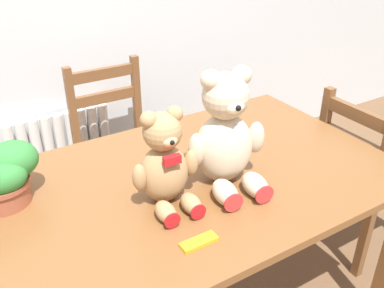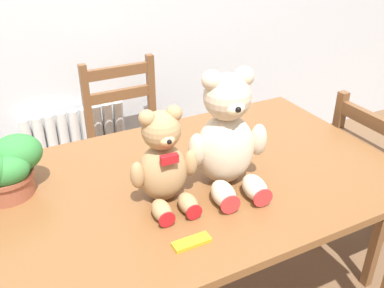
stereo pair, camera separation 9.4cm
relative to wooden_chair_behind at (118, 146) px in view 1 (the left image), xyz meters
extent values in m
cylinder|color=white|center=(-0.52, 0.30, -0.16)|extent=(0.06, 0.06, 0.59)
cylinder|color=white|center=(-0.45, 0.30, -0.16)|extent=(0.06, 0.06, 0.59)
cylinder|color=white|center=(-0.38, 0.30, -0.16)|extent=(0.06, 0.06, 0.59)
cylinder|color=white|center=(-0.31, 0.30, -0.16)|extent=(0.06, 0.06, 0.59)
cylinder|color=white|center=(-0.25, 0.30, -0.16)|extent=(0.06, 0.06, 0.59)
cylinder|color=white|center=(-0.18, 0.30, -0.16)|extent=(0.06, 0.06, 0.59)
cylinder|color=white|center=(-0.11, 0.30, -0.16)|extent=(0.06, 0.06, 0.59)
cylinder|color=white|center=(-0.04, 0.30, -0.16)|extent=(0.06, 0.06, 0.59)
cylinder|color=white|center=(0.03, 0.30, -0.16)|extent=(0.06, 0.06, 0.59)
cube|color=white|center=(-0.25, 0.30, -0.43)|extent=(0.62, 0.10, 0.04)
cube|color=brown|center=(-0.09, -0.89, 0.30)|extent=(1.56, 0.94, 0.03)
cube|color=brown|center=(0.64, -0.48, -0.08)|extent=(0.06, 0.06, 0.74)
cube|color=brown|center=(0.00, -0.05, -0.02)|extent=(0.42, 0.42, 0.03)
cube|color=brown|center=(0.19, -0.24, -0.24)|extent=(0.04, 0.04, 0.42)
cube|color=brown|center=(-0.19, -0.24, -0.24)|extent=(0.04, 0.04, 0.42)
cube|color=brown|center=(0.19, 0.14, 0.00)|extent=(0.04, 0.04, 0.91)
cube|color=brown|center=(-0.19, 0.14, 0.00)|extent=(0.04, 0.04, 0.91)
cube|color=brown|center=(0.00, 0.14, 0.39)|extent=(0.34, 0.03, 0.06)
cube|color=brown|center=(0.00, 0.14, 0.25)|extent=(0.34, 0.03, 0.06)
cube|color=brown|center=(1.00, -0.92, -0.03)|extent=(0.46, 0.39, 0.03)
cube|color=brown|center=(1.21, -0.74, -0.25)|extent=(0.04, 0.04, 0.41)
cube|color=brown|center=(0.79, -0.74, -0.01)|extent=(0.04, 0.04, 0.89)
cube|color=brown|center=(0.79, -1.09, -0.01)|extent=(0.04, 0.04, 0.89)
cube|color=brown|center=(0.79, -0.92, 0.37)|extent=(0.03, 0.31, 0.06)
cube|color=brown|center=(0.79, -0.92, 0.23)|extent=(0.03, 0.31, 0.06)
ellipsoid|color=tan|center=(-0.21, -0.96, 0.41)|extent=(0.17, 0.15, 0.20)
sphere|color=tan|center=(-0.21, -0.96, 0.57)|extent=(0.13, 0.13, 0.13)
sphere|color=tan|center=(-0.17, -0.96, 0.62)|extent=(0.05, 0.05, 0.05)
sphere|color=tan|center=(-0.25, -0.96, 0.62)|extent=(0.05, 0.05, 0.05)
ellipsoid|color=#E5B279|center=(-0.21, -1.01, 0.56)|extent=(0.06, 0.05, 0.04)
sphere|color=black|center=(-0.21, -1.03, 0.56)|extent=(0.02, 0.02, 0.02)
ellipsoid|color=tan|center=(-0.12, -0.98, 0.44)|extent=(0.05, 0.05, 0.09)
ellipsoid|color=tan|center=(-0.30, -0.97, 0.44)|extent=(0.05, 0.05, 0.09)
ellipsoid|color=tan|center=(-0.17, -1.07, 0.34)|extent=(0.07, 0.10, 0.06)
cylinder|color=red|center=(-0.17, -1.11, 0.34)|extent=(0.05, 0.01, 0.05)
ellipsoid|color=tan|center=(-0.26, -1.06, 0.34)|extent=(0.07, 0.10, 0.06)
cylinder|color=red|center=(-0.26, -1.11, 0.34)|extent=(0.05, 0.01, 0.05)
cube|color=red|center=(-0.21, -1.02, 0.50)|extent=(0.06, 0.02, 0.03)
ellipsoid|color=beige|center=(0.03, -0.96, 0.44)|extent=(0.23, 0.20, 0.25)
sphere|color=beige|center=(0.03, -0.96, 0.63)|extent=(0.16, 0.16, 0.16)
sphere|color=beige|center=(0.08, -0.97, 0.70)|extent=(0.07, 0.07, 0.07)
sphere|color=beige|center=(-0.03, -0.95, 0.70)|extent=(0.07, 0.07, 0.07)
ellipsoid|color=white|center=(0.02, -1.02, 0.62)|extent=(0.07, 0.07, 0.05)
sphere|color=black|center=(0.01, -1.05, 0.63)|extent=(0.02, 0.02, 0.02)
ellipsoid|color=beige|center=(0.14, -1.00, 0.47)|extent=(0.07, 0.07, 0.12)
ellipsoid|color=beige|center=(-0.09, -0.96, 0.47)|extent=(0.07, 0.07, 0.12)
ellipsoid|color=beige|center=(0.06, -1.10, 0.35)|extent=(0.09, 0.14, 0.08)
cylinder|color=red|center=(0.05, -1.16, 0.35)|extent=(0.07, 0.02, 0.07)
ellipsoid|color=beige|center=(-0.05, -1.08, 0.35)|extent=(0.09, 0.14, 0.08)
cylinder|color=red|center=(-0.06, -1.14, 0.35)|extent=(0.07, 0.02, 0.07)
cylinder|color=#9E5138|center=(-0.67, -0.70, 0.36)|extent=(0.18, 0.18, 0.08)
cylinder|color=#9E5138|center=(-0.67, -0.70, 0.39)|extent=(0.19, 0.19, 0.02)
ellipsoid|color=#337F38|center=(-0.62, -0.68, 0.45)|extent=(0.17, 0.15, 0.13)
ellipsoid|color=#337F38|center=(-0.66, -0.66, 0.44)|extent=(0.11, 0.11, 0.09)
ellipsoid|color=#337F38|center=(-0.67, -0.75, 0.43)|extent=(0.15, 0.10, 0.10)
cube|color=gold|center=(-0.23, -1.21, 0.32)|extent=(0.11, 0.04, 0.01)
camera|label=1|loc=(-0.75, -2.01, 1.17)|focal=40.00mm
camera|label=2|loc=(-0.66, -2.05, 1.17)|focal=40.00mm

